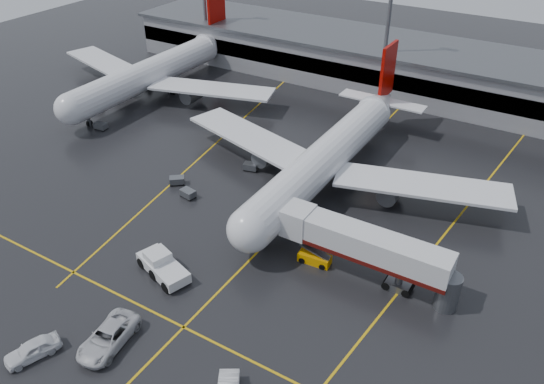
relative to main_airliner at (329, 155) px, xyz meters
The scene contains 19 objects.
ground 10.57m from the main_airliner, 90.00° to the right, with size 220.00×220.00×0.00m, color black.
apron_line_centre 10.57m from the main_airliner, 90.00° to the right, with size 0.25×90.00×0.02m, color gold.
apron_line_stop 31.98m from the main_airliner, 90.00° to the right, with size 60.00×0.25×0.02m, color gold.
apron_line_left 20.44m from the main_airliner, behind, with size 0.25×70.00×0.02m, color gold.
apron_line_right 18.49m from the main_airliner, ahead, with size 0.25×70.00×0.02m, color gold.
terminal 38.23m from the main_airliner, 90.00° to the left, with size 122.00×19.00×8.60m.
light_mast_mid 34.26m from the main_airliner, 98.80° to the left, with size 3.00×1.20×25.45m.
main_airliner is the anchor object (origin of this frame).
second_airliner 43.68m from the main_airliner, 164.05° to the left, with size 48.80×45.60×14.10m.
jet_bridge 19.68m from the main_airliner, 52.90° to the right, with size 19.90×3.40×6.05m.
pushback_tractor 27.72m from the main_airliner, 104.70° to the right, with size 7.45×4.82×2.47m.
belt_loader 17.99m from the main_airliner, 68.53° to the right, with size 3.77×1.97×2.32m.
service_van_a 37.38m from the main_airliner, 97.15° to the right, with size 3.17×6.87×1.91m, color silver.
service_van_d 42.77m from the main_airliner, 102.95° to the right, with size 2.01×4.99×1.70m, color white.
baggage_cart_a 19.72m from the main_airliner, 136.77° to the right, with size 2.20×1.63×1.12m.
baggage_cart_b 21.24m from the main_airliner, 146.80° to the right, with size 2.37×2.27×1.12m.
baggage_cart_c 11.83m from the main_airliner, 164.64° to the right, with size 2.26×1.76×1.12m.
baggage_cart_d 45.90m from the main_airliner, behind, with size 2.24×1.72×1.12m.
baggage_cart_e 39.75m from the main_airliner, behind, with size 2.15×1.54×1.12m.
Camera 1 is at (26.40, -48.98, 39.55)m, focal length 35.43 mm.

